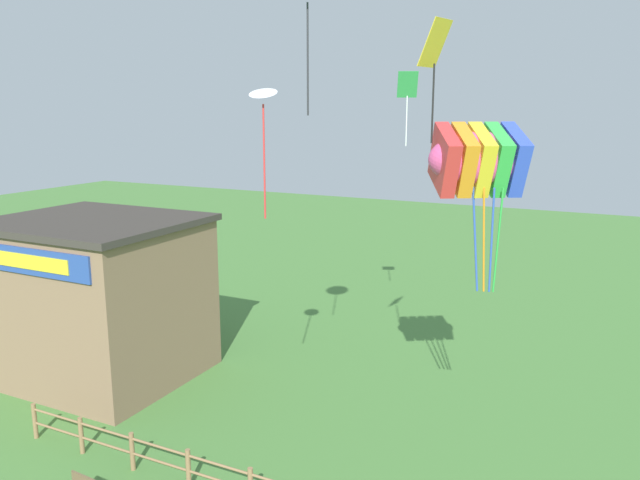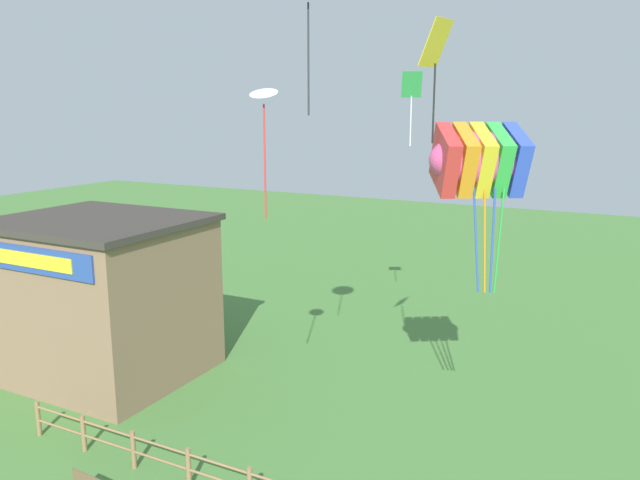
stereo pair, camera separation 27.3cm
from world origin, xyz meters
name	(u,v)px [view 1 (the left image)]	position (x,y,z in m)	size (l,w,h in m)	color
seaside_building	(97,297)	(-10.70, 10.66, 3.06)	(7.28, 6.22, 6.09)	#84664C
kite_rainbow_parafoil	(478,160)	(3.40, 10.47, 8.77)	(3.21, 2.97, 4.47)	#E54C8C
kite_green_diamond	(407,93)	(-0.94, 17.53, 10.66)	(0.89, 0.74, 2.81)	green
kite_yellow_diamond	(435,54)	(2.23, 10.16, 11.42)	(0.68, 0.99, 3.09)	yellow
kite_white_delta	(263,106)	(-1.60, 8.05, 10.13)	(0.87, 0.85, 3.43)	white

